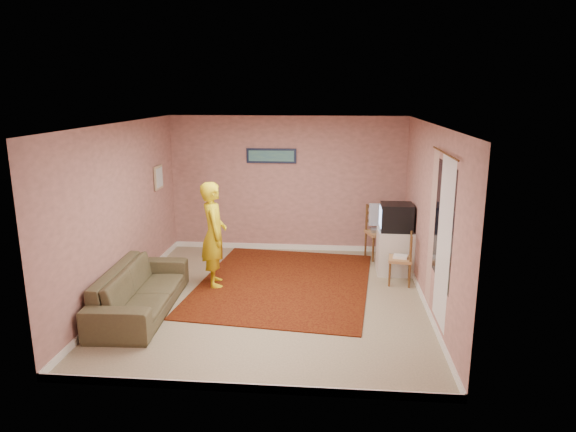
# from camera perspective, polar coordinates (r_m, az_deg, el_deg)

# --- Properties ---
(ground) EXTENTS (5.00, 5.00, 0.00)m
(ground) POSITION_cam_1_polar(r_m,az_deg,el_deg) (7.84, -1.73, -9.13)
(ground) COLOR tan
(ground) RESTS_ON ground
(wall_back) EXTENTS (4.50, 0.02, 2.60)m
(wall_back) POSITION_cam_1_polar(r_m,az_deg,el_deg) (9.87, -0.08, 3.54)
(wall_back) COLOR tan
(wall_back) RESTS_ON ground
(wall_front) EXTENTS (4.50, 0.02, 2.60)m
(wall_front) POSITION_cam_1_polar(r_m,az_deg,el_deg) (5.06, -5.18, -6.47)
(wall_front) COLOR tan
(wall_front) RESTS_ON ground
(wall_left) EXTENTS (0.02, 5.00, 2.60)m
(wall_left) POSITION_cam_1_polar(r_m,az_deg,el_deg) (8.01, -17.99, 0.47)
(wall_left) COLOR tan
(wall_left) RESTS_ON ground
(wall_right) EXTENTS (0.02, 5.00, 2.60)m
(wall_right) POSITION_cam_1_polar(r_m,az_deg,el_deg) (7.51, 15.50, -0.21)
(wall_right) COLOR tan
(wall_right) RESTS_ON ground
(ceiling) EXTENTS (4.50, 5.00, 0.02)m
(ceiling) POSITION_cam_1_polar(r_m,az_deg,el_deg) (7.24, -1.88, 10.20)
(ceiling) COLOR silver
(ceiling) RESTS_ON wall_back
(baseboard_back) EXTENTS (4.50, 0.02, 0.10)m
(baseboard_back) POSITION_cam_1_polar(r_m,az_deg,el_deg) (10.15, -0.09, -3.43)
(baseboard_back) COLOR white
(baseboard_back) RESTS_ON ground
(baseboard_front) EXTENTS (4.50, 0.02, 0.10)m
(baseboard_front) POSITION_cam_1_polar(r_m,az_deg,el_deg) (5.62, -4.88, -18.48)
(baseboard_front) COLOR white
(baseboard_front) RESTS_ON ground
(baseboard_left) EXTENTS (0.02, 5.00, 0.10)m
(baseboard_left) POSITION_cam_1_polar(r_m,az_deg,el_deg) (8.37, -17.30, -7.89)
(baseboard_left) COLOR white
(baseboard_left) RESTS_ON ground
(baseboard_right) EXTENTS (0.02, 5.00, 0.10)m
(baseboard_right) POSITION_cam_1_polar(r_m,az_deg,el_deg) (7.89, 14.85, -9.06)
(baseboard_right) COLOR white
(baseboard_right) RESTS_ON ground
(window) EXTENTS (0.01, 1.10, 1.50)m
(window) POSITION_cam_1_polar(r_m,az_deg,el_deg) (6.62, 16.89, -0.82)
(window) COLOR black
(window) RESTS_ON wall_right
(curtain_sheer) EXTENTS (0.01, 0.75, 2.10)m
(curtain_sheer) POSITION_cam_1_polar(r_m,az_deg,el_deg) (6.52, 16.91, -2.84)
(curtain_sheer) COLOR white
(curtain_sheer) RESTS_ON wall_right
(curtain_floral) EXTENTS (0.01, 0.35, 2.10)m
(curtain_floral) POSITION_cam_1_polar(r_m,az_deg,el_deg) (7.18, 15.69, -1.26)
(curtain_floral) COLOR beige
(curtain_floral) RESTS_ON wall_right
(curtain_rod) EXTENTS (0.02, 1.40, 0.02)m
(curtain_rod) POSITION_cam_1_polar(r_m,az_deg,el_deg) (6.45, 17.04, 6.69)
(curtain_rod) COLOR brown
(curtain_rod) RESTS_ON wall_right
(picture_back) EXTENTS (0.95, 0.04, 0.28)m
(picture_back) POSITION_cam_1_polar(r_m,az_deg,el_deg) (9.78, -1.86, 6.70)
(picture_back) COLOR #131C36
(picture_back) RESTS_ON wall_back
(picture_left) EXTENTS (0.04, 0.38, 0.42)m
(picture_left) POSITION_cam_1_polar(r_m,az_deg,el_deg) (9.42, -14.18, 4.17)
(picture_left) COLOR tan
(picture_left) RESTS_ON wall_left
(area_rug) EXTENTS (3.00, 3.60, 0.02)m
(area_rug) POSITION_cam_1_polar(r_m,az_deg,el_deg) (8.40, -0.44, -7.45)
(area_rug) COLOR #310505
(area_rug) RESTS_ON ground
(tv_cabinet) EXTENTS (0.59, 0.54, 0.75)m
(tv_cabinet) POSITION_cam_1_polar(r_m,az_deg,el_deg) (8.96, 11.77, -3.90)
(tv_cabinet) COLOR silver
(tv_cabinet) RESTS_ON ground
(crt_tv) EXTENTS (0.55, 0.49, 0.46)m
(crt_tv) POSITION_cam_1_polar(r_m,az_deg,el_deg) (8.79, 11.93, -0.13)
(crt_tv) COLOR black
(crt_tv) RESTS_ON tv_cabinet
(chair_a) EXTENTS (0.57, 0.55, 0.54)m
(chair_a) POSITION_cam_1_polar(r_m,az_deg,el_deg) (9.63, 10.17, -1.13)
(chair_a) COLOR tan
(chair_a) RESTS_ON ground
(dvd_player) EXTENTS (0.36, 0.27, 0.06)m
(dvd_player) POSITION_cam_1_polar(r_m,az_deg,el_deg) (9.65, 10.16, -1.54)
(dvd_player) COLOR #ACACB1
(dvd_player) RESTS_ON chair_a
(blue_throw) EXTENTS (0.40, 0.05, 0.42)m
(blue_throw) POSITION_cam_1_polar(r_m,az_deg,el_deg) (9.68, 10.17, 0.14)
(blue_throw) COLOR #88ADDF
(blue_throw) RESTS_ON chair_a
(chair_b) EXTENTS (0.41, 0.43, 0.46)m
(chair_b) POSITION_cam_1_polar(r_m,az_deg,el_deg) (8.44, 12.40, -4.03)
(chair_b) COLOR tan
(chair_b) RESTS_ON ground
(game_console) EXTENTS (0.25, 0.21, 0.04)m
(game_console) POSITION_cam_1_polar(r_m,az_deg,el_deg) (8.45, 12.38, -4.43)
(game_console) COLOR white
(game_console) RESTS_ON chair_b
(sofa) EXTENTS (0.95, 2.22, 0.64)m
(sofa) POSITION_cam_1_polar(r_m,az_deg,el_deg) (7.59, -16.07, -7.88)
(sofa) COLOR brown
(sofa) RESTS_ON ground
(person) EXTENTS (0.57, 0.71, 1.68)m
(person) POSITION_cam_1_polar(r_m,az_deg,el_deg) (8.18, -8.24, -2.04)
(person) COLOR yellow
(person) RESTS_ON ground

